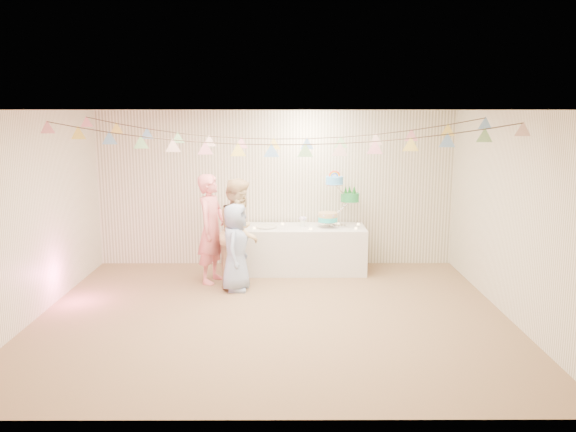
{
  "coord_description": "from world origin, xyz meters",
  "views": [
    {
      "loc": [
        0.17,
        -6.87,
        2.59
      ],
      "look_at": [
        0.2,
        0.8,
        1.15
      ],
      "focal_mm": 35.0,
      "sensor_mm": 36.0,
      "label": 1
    }
  ],
  "objects_px": {
    "person_adult_b": "(240,232)",
    "person_child": "(236,247)",
    "person_adult_a": "(212,229)",
    "cake_stand": "(338,200)",
    "table": "(304,249)"
  },
  "relations": [
    {
      "from": "person_adult_a",
      "to": "person_child",
      "type": "xyz_separation_m",
      "value": [
        0.4,
        -0.41,
        -0.19
      ]
    },
    {
      "from": "cake_stand",
      "to": "person_adult_b",
      "type": "bearing_deg",
      "value": -152.72
    },
    {
      "from": "cake_stand",
      "to": "person_adult_a",
      "type": "distance_m",
      "value": 2.1
    },
    {
      "from": "cake_stand",
      "to": "person_adult_a",
      "type": "xyz_separation_m",
      "value": [
        -1.97,
        -0.62,
        -0.34
      ]
    },
    {
      "from": "cake_stand",
      "to": "person_adult_b",
      "type": "distance_m",
      "value": 1.76
    },
    {
      "from": "cake_stand",
      "to": "person_adult_a",
      "type": "relative_size",
      "value": 0.51
    },
    {
      "from": "cake_stand",
      "to": "person_child",
      "type": "xyz_separation_m",
      "value": [
        -1.57,
        -1.03,
        -0.53
      ]
    },
    {
      "from": "table",
      "to": "person_adult_a",
      "type": "bearing_deg",
      "value": -158.01
    },
    {
      "from": "person_adult_a",
      "to": "person_child",
      "type": "bearing_deg",
      "value": -117.57
    },
    {
      "from": "person_adult_a",
      "to": "person_adult_b",
      "type": "xyz_separation_m",
      "value": [
        0.44,
        -0.17,
        -0.02
      ]
    },
    {
      "from": "table",
      "to": "person_adult_a",
      "type": "xyz_separation_m",
      "value": [
        -1.42,
        -0.57,
        0.46
      ]
    },
    {
      "from": "person_child",
      "to": "table",
      "type": "bearing_deg",
      "value": -38.31
    },
    {
      "from": "table",
      "to": "cake_stand",
      "type": "relative_size",
      "value": 2.33
    },
    {
      "from": "person_adult_b",
      "to": "person_child",
      "type": "xyz_separation_m",
      "value": [
        -0.04,
        -0.24,
        -0.17
      ]
    },
    {
      "from": "table",
      "to": "person_adult_b",
      "type": "bearing_deg",
      "value": -143.0
    }
  ]
}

